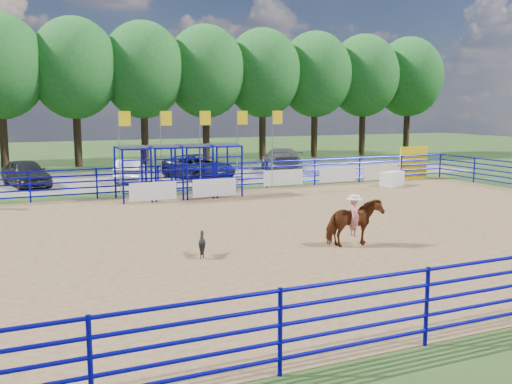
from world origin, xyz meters
The scene contains 13 objects.
ground centered at (0.00, 0.00, 0.00)m, with size 120.00×120.00×0.00m, color #334F1F.
arena_dirt centered at (0.00, 0.00, 0.01)m, with size 30.00×20.00×0.02m, color olive.
gravel_strip centered at (0.00, 17.00, 0.01)m, with size 40.00×10.00×0.01m, color slate.
announcer_table centered at (9.75, 7.90, 0.42)m, with size 1.51×0.71×0.81m, color silver.
horse_and_rider centered at (0.01, -3.05, 0.85)m, with size 1.80×0.84×2.24m.
calf centered at (-4.77, -2.26, 0.38)m, with size 0.59×0.66×0.73m, color black.
car_a centered at (-8.96, 16.01, 0.77)m, with size 1.79×4.45×1.52m, color black.
car_b centered at (-3.22, 15.93, 0.67)m, with size 1.41×4.04×1.33m, color #96999E.
car_c centered at (0.94, 15.62, 0.75)m, with size 2.46×5.33×1.48m, color #161A38.
car_d centered at (7.24, 16.78, 0.83)m, with size 2.29×5.64×1.64m, color #535355.
perimeter_fence centered at (0.00, 0.00, 0.75)m, with size 30.10×20.10×1.50m.
chute_assembly centered at (-1.90, 8.84, 1.26)m, with size 19.32×2.41×4.20m.
treeline centered at (0.00, 26.00, 7.53)m, with size 56.40×6.40×11.24m.
Camera 1 is at (-9.92, -17.93, 4.38)m, focal length 40.00 mm.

